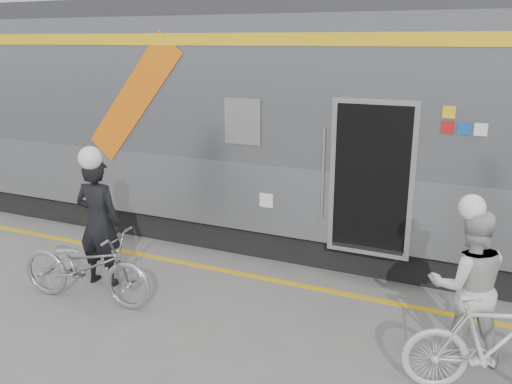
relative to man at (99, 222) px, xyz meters
The scene contains 9 objects.
ground 2.63m from the man, 25.01° to the right, with size 90.00×90.00×0.00m, color slate.
train 3.59m from the man, 67.74° to the left, with size 24.00×3.17×4.10m.
safety_strip 2.66m from the man, 26.59° to the left, with size 24.00×0.12×0.01m, color yellow.
man is the anchor object (origin of this frame).
bicycle_left 0.72m from the man, 70.02° to the right, with size 0.69×1.97×1.03m, color #94979A.
woman 4.94m from the man, ahead, with size 0.85×0.66×1.74m, color beige.
bicycle_right 5.27m from the man, ahead, with size 0.50×1.76×1.06m, color beige.
helmet_man 1.10m from the man, ahead, with size 0.33×0.33×0.33m, color white.
helmet_woman 5.03m from the man, ahead, with size 0.28×0.28×0.28m, color white.
Camera 1 is at (2.87, -4.66, 3.44)m, focal length 38.00 mm.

